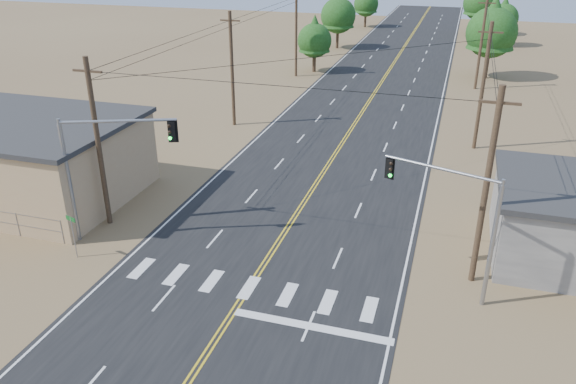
% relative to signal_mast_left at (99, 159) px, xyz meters
% --- Properties ---
extents(road, '(15.00, 200.00, 0.02)m').
position_rel_signal_mast_left_xyz_m(road, '(9.34, 19.65, -4.86)').
color(road, black).
rests_on(road, ground).
extents(utility_pole_left_near, '(1.80, 0.30, 10.00)m').
position_rel_signal_mast_left_xyz_m(utility_pole_left_near, '(-1.16, 1.65, 0.24)').
color(utility_pole_left_near, '#4C3826').
rests_on(utility_pole_left_near, ground).
extents(utility_pole_left_mid, '(1.80, 0.30, 10.00)m').
position_rel_signal_mast_left_xyz_m(utility_pole_left_mid, '(-1.16, 21.65, 0.24)').
color(utility_pole_left_mid, '#4C3826').
rests_on(utility_pole_left_mid, ground).
extents(utility_pole_left_far, '(1.80, 0.30, 10.00)m').
position_rel_signal_mast_left_xyz_m(utility_pole_left_far, '(-1.16, 41.65, 0.24)').
color(utility_pole_left_far, '#4C3826').
rests_on(utility_pole_left_far, ground).
extents(utility_pole_right_near, '(1.80, 0.30, 10.00)m').
position_rel_signal_mast_left_xyz_m(utility_pole_right_near, '(19.84, 1.65, 0.24)').
color(utility_pole_right_near, '#4C3826').
rests_on(utility_pole_right_near, ground).
extents(utility_pole_right_mid, '(1.80, 0.30, 10.00)m').
position_rel_signal_mast_left_xyz_m(utility_pole_right_mid, '(19.84, 21.65, 0.24)').
color(utility_pole_right_mid, '#4C3826').
rests_on(utility_pole_right_mid, ground).
extents(utility_pole_right_far, '(1.80, 0.30, 10.00)m').
position_rel_signal_mast_left_xyz_m(utility_pole_right_far, '(19.84, 41.65, 0.24)').
color(utility_pole_right_far, '#4C3826').
rests_on(utility_pole_right_far, ground).
extents(signal_mast_left, '(5.79, 2.48, 7.18)m').
position_rel_signal_mast_left_xyz_m(signal_mast_left, '(0.00, 0.00, 0.00)').
color(signal_mast_left, gray).
rests_on(signal_mast_left, ground).
extents(signal_mast_right, '(5.36, 1.96, 6.44)m').
position_rel_signal_mast_left_xyz_m(signal_mast_right, '(18.80, 0.16, -0.50)').
color(signal_mast_right, gray).
rests_on(signal_mast_right, ground).
extents(street_sign, '(0.70, 0.24, 2.45)m').
position_rel_signal_mast_left_xyz_m(street_sign, '(-0.58, -2.35, -3.23)').
color(street_sign, gray).
rests_on(street_sign, ground).
extents(tree_left_near, '(4.19, 4.19, 6.99)m').
position_rel_signal_mast_left_xyz_m(tree_left_near, '(0.34, 44.66, -0.60)').
color(tree_left_near, '#3F2D1E').
rests_on(tree_left_near, ground).
extents(tree_left_mid, '(5.18, 5.18, 8.63)m').
position_rel_signal_mast_left_xyz_m(tree_left_mid, '(-0.34, 61.10, 0.40)').
color(tree_left_mid, '#3F2D1E').
rests_on(tree_left_mid, ground).
extents(tree_left_far, '(4.45, 4.45, 7.42)m').
position_rel_signal_mast_left_xyz_m(tree_left_far, '(0.05, 83.14, -0.34)').
color(tree_left_far, '#3F2D1E').
rests_on(tree_left_far, ground).
extents(tree_right_near, '(5.84, 5.84, 9.73)m').
position_rel_signal_mast_left_xyz_m(tree_right_near, '(20.98, 47.37, 1.08)').
color(tree_right_near, '#3F2D1E').
rests_on(tree_right_near, ground).
extents(tree_right_mid, '(4.47, 4.47, 7.45)m').
position_rel_signal_mast_left_xyz_m(tree_right_mid, '(23.29, 70.27, -0.32)').
color(tree_right_mid, '#3F2D1E').
rests_on(tree_right_mid, ground).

